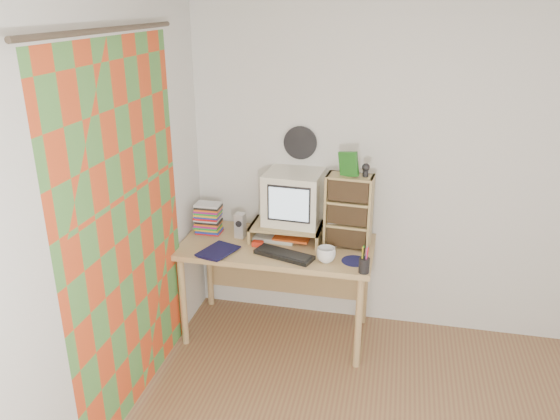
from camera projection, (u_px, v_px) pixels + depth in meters
The scene contains 20 objects.
back_wall at pixel (427, 173), 3.94m from camera, with size 3.50×3.50×0.00m, color silver.
left_wall at pixel (73, 254), 2.70m from camera, with size 3.50×3.50×0.00m, color silver.
curtain at pixel (128, 235), 3.16m from camera, with size 2.20×2.20×0.00m, color #D6471E.
wall_disc at pixel (300, 143), 4.04m from camera, with size 0.25×0.25×0.02m, color black.
desk at pixel (279, 257), 4.09m from camera, with size 1.40×0.70×0.75m.
monitor_riser at pixel (286, 228), 4.04m from camera, with size 0.52×0.30×0.12m.
crt_monitor at pixel (293, 198), 3.99m from camera, with size 0.40×0.40×0.38m, color white.
speaker_left at pixel (240, 225), 4.08m from camera, with size 0.07×0.07×0.19m, color silver.
speaker_right at pixel (332, 233), 3.94m from camera, with size 0.07×0.07×0.19m, color silver.
keyboard at pixel (284, 255), 3.79m from camera, with size 0.42×0.14×0.03m, color black.
dvd_stack at pixel (208, 216), 4.15m from camera, with size 0.19×0.13×0.27m, color brown, non-canonical shape.
cd_rack at pixel (349, 212), 3.86m from camera, with size 0.32×0.17×0.54m, color tan.
mug at pixel (326, 255), 3.71m from camera, with size 0.13×0.13×0.10m, color white.
diary at pixel (207, 246), 3.90m from camera, with size 0.25×0.19×0.05m, color #100F38.
mousepad at pixel (354, 261), 3.73m from camera, with size 0.18×0.18×0.00m, color #111037.
pen_cup at pixel (364, 263), 3.55m from camera, with size 0.07×0.07×0.14m, color black, non-canonical shape.
papers at pixel (283, 236), 4.08m from camera, with size 0.30×0.22×0.04m, color beige, non-canonical shape.
red_box at pixel (258, 244), 3.95m from camera, with size 0.08×0.05×0.04m, color red.
game_box at pixel (349, 164), 3.73m from camera, with size 0.13×0.03×0.17m, color #1D601B.
webcam at pixel (366, 170), 3.73m from camera, with size 0.06×0.06×0.09m, color black, non-canonical shape.
Camera 1 is at (-0.22, -2.16, 2.43)m, focal length 35.00 mm.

